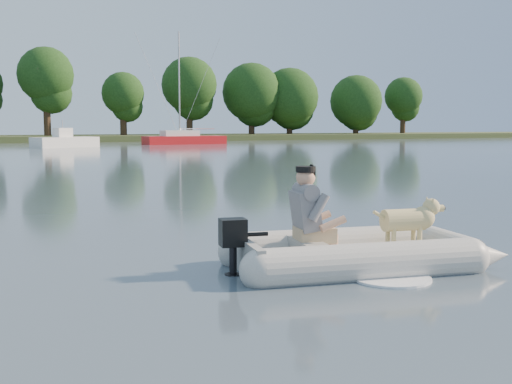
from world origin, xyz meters
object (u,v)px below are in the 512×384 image
dog (404,224)px  sailboat (184,139)px  dinghy (360,221)px  man (307,208)px  motorboat (65,134)px

dog → sailboat: size_ratio=0.09×
dinghy → man: 0.69m
man → dog: (1.26, -0.20, -0.24)m
man → dinghy: bearing=-4.2°
motorboat → dog: bearing=-117.2°
dog → motorboat: 43.28m
sailboat → dinghy: bearing=-109.4°
motorboat → sailboat: sailboat is taller
dog → motorboat: bearing=96.4°
motorboat → sailboat: size_ratio=0.51×
dinghy → man: size_ratio=4.36×
man → dog: size_ratio=1.16×
man → dog: 1.30m
dinghy → sailboat: (13.24, 47.09, -0.13)m
dinghy → man: (-0.64, 0.15, 0.18)m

